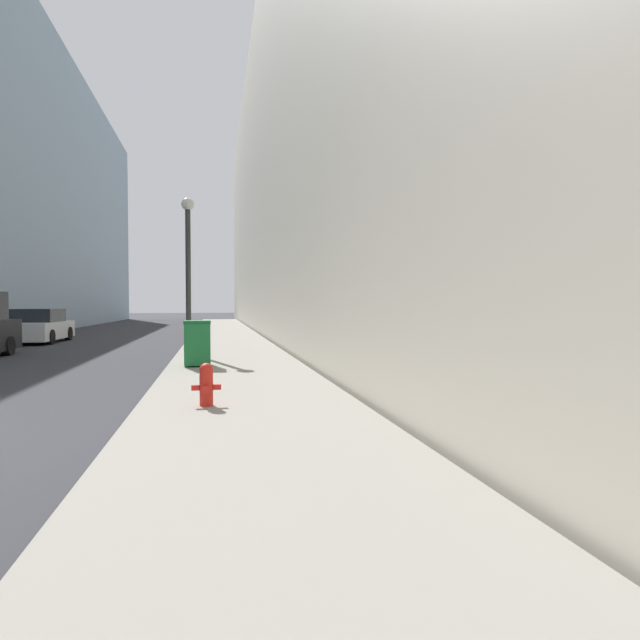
{
  "coord_description": "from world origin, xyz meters",
  "views": [
    {
      "loc": [
        4.95,
        -5.98,
        1.69
      ],
      "look_at": [
        9.51,
        15.54,
        1.01
      ],
      "focal_mm": 28.0,
      "sensor_mm": 36.0,
      "label": 1
    }
  ],
  "objects_px": {
    "lamppost": "(188,267)",
    "parked_sedan_near": "(39,327)",
    "trash_bin": "(198,343)",
    "fire_hydrant": "(206,383)"
  },
  "relations": [
    {
      "from": "fire_hydrant",
      "to": "parked_sedan_near",
      "type": "distance_m",
      "value": 18.15
    },
    {
      "from": "lamppost",
      "to": "parked_sedan_near",
      "type": "height_order",
      "value": "lamppost"
    },
    {
      "from": "fire_hydrant",
      "to": "lamppost",
      "type": "xyz_separation_m",
      "value": [
        -0.67,
        8.38,
        2.39
      ]
    },
    {
      "from": "trash_bin",
      "to": "lamppost",
      "type": "distance_m",
      "value": 3.92
    },
    {
      "from": "lamppost",
      "to": "trash_bin",
      "type": "bearing_deg",
      "value": -83.45
    },
    {
      "from": "trash_bin",
      "to": "parked_sedan_near",
      "type": "distance_m",
      "value": 13.51
    },
    {
      "from": "lamppost",
      "to": "parked_sedan_near",
      "type": "distance_m",
      "value": 10.87
    },
    {
      "from": "fire_hydrant",
      "to": "lamppost",
      "type": "bearing_deg",
      "value": 94.56
    },
    {
      "from": "trash_bin",
      "to": "lamppost",
      "type": "bearing_deg",
      "value": 96.55
    },
    {
      "from": "trash_bin",
      "to": "lamppost",
      "type": "relative_size",
      "value": 0.23
    }
  ]
}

